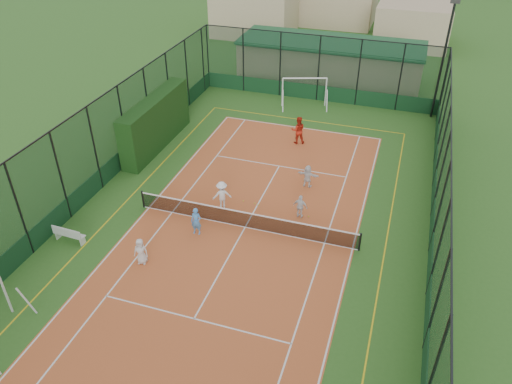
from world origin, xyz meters
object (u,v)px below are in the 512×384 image
clubhouse (330,60)px  coach (298,130)px  child_far_back (308,176)px  futsal_goal_far (304,92)px  child_far_right (300,206)px  white_bench (69,234)px  child_near_left (141,251)px  floodlight_ne (443,62)px  child_far_left (222,195)px  child_near_mid (196,221)px

clubhouse → coach: size_ratio=8.20×
clubhouse → child_far_back: size_ratio=11.25×
futsal_goal_far → child_far_back: (2.83, -10.89, -0.40)m
child_far_right → white_bench: bearing=36.0°
futsal_goal_far → child_near_left: size_ratio=2.51×
clubhouse → child_far_right: size_ratio=11.34×
floodlight_ne → child_near_left: size_ratio=6.14×
white_bench → child_far_left: 7.85m
child_far_back → clubhouse: bearing=-78.4°
floodlight_ne → coach: floodlight_ne is taller
clubhouse → child_far_back: clubhouse is taller
coach → child_near_left: bearing=53.7°
white_bench → coach: size_ratio=0.89×
clubhouse → child_near_left: size_ratio=11.31×
floodlight_ne → futsal_goal_far: bearing=-174.1°
floodlight_ne → coach: bearing=-140.1°
white_bench → child_far_right: size_ratio=1.23×
white_bench → child_far_left: size_ratio=1.04×
child_near_left → coach: bearing=62.9°
child_near_mid → coach: coach is taller
clubhouse → child_far_left: bearing=-94.8°
child_near_left → child_near_mid: (1.55, 2.79, 0.07)m
child_far_back → coach: size_ratio=0.73×
futsal_goal_far → child_near_mid: size_ratio=2.27×
clubhouse → coach: bearing=-88.5°
child_far_back → coach: coach is taller
child_near_mid → child_far_left: child_far_left is taller
floodlight_ne → child_near_left: floodlight_ne is taller
white_bench → futsal_goal_far: futsal_goal_far is taller
futsal_goal_far → child_far_right: 14.26m
floodlight_ne → clubhouse: (-8.60, 5.40, -2.55)m
coach → child_far_right: bearing=84.9°
white_bench → futsal_goal_far: 20.58m
futsal_goal_far → coach: bearing=-98.6°
futsal_goal_far → child_far_left: futsal_goal_far is taller
child_far_right → coach: size_ratio=0.72×
white_bench → futsal_goal_far: bearing=72.2°
futsal_goal_far → child_far_right: futsal_goal_far is taller
clubhouse → child_far_left: 20.77m
floodlight_ne → child_near_left: bearing=-120.8°
child_near_mid → futsal_goal_far: bearing=81.2°
clubhouse → coach: (0.32, -12.32, -0.64)m
child_far_left → child_near_mid: bearing=51.7°
child_near_mid → child_far_back: size_ratio=1.10×
child_near_left → child_near_mid: size_ratio=0.91×
child_near_left → coach: coach is taller
floodlight_ne → coach: (-8.28, -6.92, -3.19)m
white_bench → futsal_goal_far: (7.09, 19.31, 0.62)m
futsal_goal_far → coach: 6.04m
child_near_mid → floodlight_ne: bearing=55.0°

